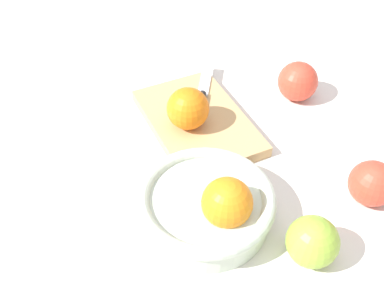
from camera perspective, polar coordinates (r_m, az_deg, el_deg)
ground_plane at (r=0.79m, az=5.73°, el=-1.79°), size 2.40×2.40×0.00m
bowl at (r=0.67m, az=1.99°, el=-7.47°), size 0.20×0.20×0.10m
cutting_board at (r=0.83m, az=0.68°, el=2.71°), size 0.28×0.21×0.02m
orange_on_board at (r=0.79m, az=-0.50°, el=4.36°), size 0.07×0.07×0.07m
knife at (r=0.88m, az=1.38°, el=6.53°), size 0.15×0.07×0.01m
apple_front_left at (r=0.65m, az=14.54°, el=-11.50°), size 0.07×0.07×0.07m
apple_front_right at (r=0.91m, az=12.83°, el=7.49°), size 0.08×0.08×0.08m
apple_front_left_2 at (r=0.75m, az=21.20°, el=-4.53°), size 0.07×0.07×0.07m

